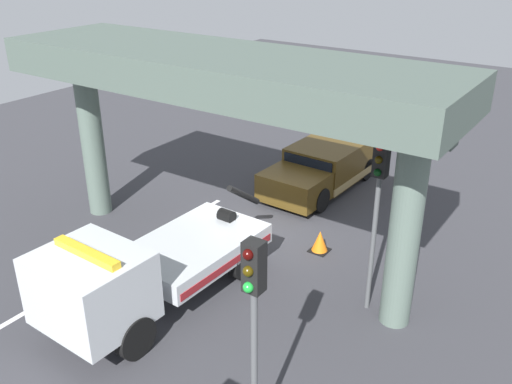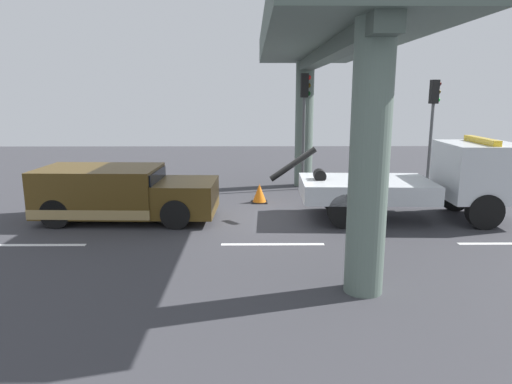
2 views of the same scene
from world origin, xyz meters
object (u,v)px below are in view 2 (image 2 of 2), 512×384
tow_truck_white (430,180)px  towed_van_green (120,194)px  traffic_cone_orange (259,194)px  traffic_light_near (305,106)px  traffic_light_far (433,110)px

tow_truck_white → towed_van_green: tow_truck_white is taller
traffic_cone_orange → towed_van_green: bearing=-152.9°
towed_van_green → traffic_light_near: 7.89m
tow_truck_white → towed_van_green: bearing=179.8°
traffic_light_far → traffic_light_near: bearing=180.0°
traffic_light_near → traffic_cone_orange: 4.15m
tow_truck_white → towed_van_green: size_ratio=1.39×
traffic_light_near → traffic_cone_orange: size_ratio=6.85×
traffic_cone_orange → traffic_light_near: bearing=52.4°
tow_truck_white → traffic_light_near: size_ratio=1.62×
tow_truck_white → traffic_cone_orange: size_ratio=11.11×
towed_van_green → traffic_light_near: bearing=36.7°
towed_van_green → traffic_cone_orange: (4.23, 2.16, -0.47)m
towed_van_green → traffic_light_far: bearing=22.1°
traffic_light_near → traffic_light_far: size_ratio=1.05×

